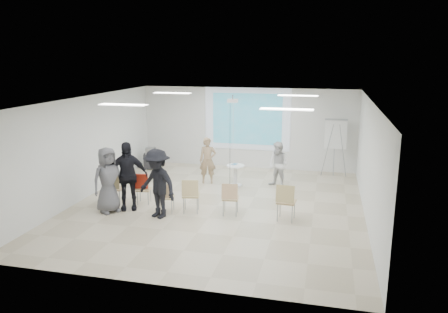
% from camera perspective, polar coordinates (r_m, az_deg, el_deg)
% --- Properties ---
extents(floor, '(8.00, 9.00, 0.10)m').
position_cam_1_polar(floor, '(12.45, -0.86, -6.65)').
color(floor, beige).
rests_on(floor, ground).
extents(ceiling, '(8.00, 9.00, 0.10)m').
position_cam_1_polar(ceiling, '(11.77, -0.92, 7.70)').
color(ceiling, white).
rests_on(ceiling, wall_back).
extents(wall_back, '(8.00, 0.10, 3.00)m').
position_cam_1_polar(wall_back, '(16.38, 3.06, 3.74)').
color(wall_back, silver).
rests_on(wall_back, floor).
extents(wall_left, '(0.10, 9.00, 3.00)m').
position_cam_1_polar(wall_left, '(13.58, -17.69, 1.19)').
color(wall_left, silver).
rests_on(wall_left, floor).
extents(wall_right, '(0.10, 9.00, 3.00)m').
position_cam_1_polar(wall_right, '(11.71, 18.68, -0.71)').
color(wall_right, silver).
rests_on(wall_right, floor).
extents(projection_halo, '(3.20, 0.01, 2.30)m').
position_cam_1_polar(projection_halo, '(16.27, 3.04, 4.92)').
color(projection_halo, silver).
rests_on(projection_halo, wall_back).
extents(projection_image, '(2.60, 0.01, 1.90)m').
position_cam_1_polar(projection_image, '(16.25, 3.03, 4.91)').
color(projection_image, teal).
rests_on(projection_image, wall_back).
extents(pedestal_table, '(0.74, 0.74, 0.72)m').
position_cam_1_polar(pedestal_table, '(14.15, 1.51, -2.32)').
color(pedestal_table, white).
rests_on(pedestal_table, floor).
extents(player_left, '(0.72, 0.58, 1.74)m').
position_cam_1_polar(player_left, '(14.39, -2.14, -0.12)').
color(player_left, tan).
rests_on(player_left, floor).
extents(player_right, '(1.00, 0.94, 1.64)m').
position_cam_1_polar(player_right, '(14.05, 7.13, -0.76)').
color(player_right, silver).
rests_on(player_right, floor).
extents(controller_left, '(0.07, 0.12, 0.04)m').
position_cam_1_polar(controller_left, '(14.52, -1.20, 1.12)').
color(controller_left, white).
rests_on(controller_left, player_left).
extents(controller_right, '(0.09, 0.12, 0.04)m').
position_cam_1_polar(controller_right, '(14.24, 6.56, 0.63)').
color(controller_right, silver).
rests_on(controller_right, player_right).
extents(chair_far_left, '(0.41, 0.44, 0.87)m').
position_cam_1_polar(chair_far_left, '(12.81, -14.03, -3.81)').
color(chair_far_left, tan).
rests_on(chair_far_left, floor).
extents(chair_left_mid, '(0.45, 0.47, 0.82)m').
position_cam_1_polar(chair_left_mid, '(12.63, -10.52, -4.03)').
color(chair_left_mid, tan).
rests_on(chair_left_mid, floor).
extents(chair_left_inner, '(0.46, 0.48, 0.83)m').
position_cam_1_polar(chair_left_inner, '(11.84, -7.56, -5.05)').
color(chair_left_inner, tan).
rests_on(chair_left_inner, floor).
extents(chair_center, '(0.53, 0.56, 0.95)m').
position_cam_1_polar(chair_center, '(11.74, -4.39, -4.78)').
color(chair_center, '#CFB878').
rests_on(chair_center, floor).
extents(chair_right_inner, '(0.47, 0.50, 0.91)m').
position_cam_1_polar(chair_right_inner, '(11.54, 0.80, -5.20)').
color(chair_right_inner, tan).
rests_on(chair_right_inner, floor).
extents(chair_right_far, '(0.50, 0.53, 0.99)m').
position_cam_1_polar(chair_right_far, '(11.24, 8.08, -5.56)').
color(chair_right_far, tan).
rests_on(chair_right_far, floor).
extents(red_jacket, '(0.43, 0.17, 0.41)m').
position_cam_1_polar(red_jacket, '(12.44, -10.89, -3.18)').
color(red_jacket, '#AC2615').
rests_on(red_jacket, chair_left_mid).
extents(laptop, '(0.34, 0.27, 0.02)m').
position_cam_1_polar(laptop, '(11.94, -7.46, -5.13)').
color(laptop, black).
rests_on(laptop, chair_left_inner).
extents(audience_left, '(1.46, 1.19, 2.17)m').
position_cam_1_polar(audience_left, '(12.15, -12.60, -1.86)').
color(audience_left, black).
rests_on(audience_left, floor).
extents(audience_mid, '(1.53, 1.22, 2.08)m').
position_cam_1_polar(audience_mid, '(11.40, -8.72, -2.93)').
color(audience_mid, black).
rests_on(audience_mid, floor).
extents(audience_outer, '(1.10, 1.17, 2.00)m').
position_cam_1_polar(audience_outer, '(12.08, -14.94, -2.49)').
color(audience_outer, slate).
rests_on(audience_outer, floor).
extents(flipchart_easel, '(0.88, 0.67, 2.04)m').
position_cam_1_polar(flipchart_easel, '(15.52, 14.38, 2.83)').
color(flipchart_easel, '#95979D').
rests_on(flipchart_easel, floor).
extents(av_cart, '(0.64, 0.58, 0.80)m').
position_cam_1_polar(av_cart, '(16.54, -9.51, -0.33)').
color(av_cart, black).
rests_on(av_cart, floor).
extents(ceiling_projector, '(0.30, 0.25, 3.00)m').
position_cam_1_polar(ceiling_projector, '(13.23, 1.12, 6.72)').
color(ceiling_projector, white).
rests_on(ceiling_projector, ceiling).
extents(fluor_panel_nw, '(1.20, 0.30, 0.02)m').
position_cam_1_polar(fluor_panel_nw, '(14.28, -6.77, 8.23)').
color(fluor_panel_nw, white).
rests_on(fluor_panel_nw, ceiling).
extents(fluor_panel_ne, '(1.20, 0.30, 0.02)m').
position_cam_1_polar(fluor_panel_ne, '(13.44, 9.62, 7.84)').
color(fluor_panel_ne, white).
rests_on(fluor_panel_ne, ceiling).
extents(fluor_panel_sw, '(1.20, 0.30, 0.02)m').
position_cam_1_polar(fluor_panel_sw, '(11.07, -13.03, 6.61)').
color(fluor_panel_sw, white).
rests_on(fluor_panel_sw, ceiling).
extents(fluor_panel_se, '(1.20, 0.30, 0.02)m').
position_cam_1_polar(fluor_panel_se, '(9.97, 8.17, 6.13)').
color(fluor_panel_se, white).
rests_on(fluor_panel_se, ceiling).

